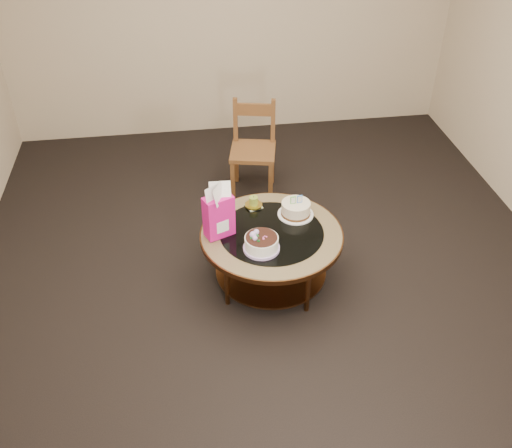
{
  "coord_description": "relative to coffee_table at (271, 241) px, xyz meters",
  "views": [
    {
      "loc": [
        -0.57,
        -3.14,
        2.93
      ],
      "look_at": [
        -0.11,
        0.02,
        0.52
      ],
      "focal_mm": 40.0,
      "sensor_mm": 36.0,
      "label": 1
    }
  ],
  "objects": [
    {
      "name": "ground",
      "position": [
        -0.0,
        0.0,
        -0.38
      ],
      "size": [
        5.0,
        5.0,
        0.0
      ],
      "primitive_type": "plane",
      "color": "black",
      "rests_on": "ground"
    },
    {
      "name": "room_walls",
      "position": [
        -0.0,
        0.0,
        1.16
      ],
      "size": [
        4.52,
        5.02,
        2.61
      ],
      "color": "#C0AD91",
      "rests_on": "ground"
    },
    {
      "name": "coffee_table",
      "position": [
        0.0,
        0.0,
        0.0
      ],
      "size": [
        1.02,
        1.02,
        0.46
      ],
      "color": "brown",
      "rests_on": "ground"
    },
    {
      "name": "decorated_cake",
      "position": [
        -0.1,
        -0.18,
        0.13
      ],
      "size": [
        0.25,
        0.25,
        0.15
      ],
      "rotation": [
        0.0,
        0.0,
        0.36
      ],
      "color": "#C3A0E2",
      "rests_on": "coffee_table"
    },
    {
      "name": "cream_cake",
      "position": [
        0.21,
        0.18,
        0.13
      ],
      "size": [
        0.26,
        0.26,
        0.17
      ],
      "rotation": [
        0.0,
        0.0,
        0.12
      ],
      "color": "white",
      "rests_on": "coffee_table"
    },
    {
      "name": "gift_bag",
      "position": [
        -0.37,
        0.03,
        0.28
      ],
      "size": [
        0.23,
        0.2,
        0.4
      ],
      "rotation": [
        0.0,
        0.0,
        0.39
      ],
      "color": "#F01692",
      "rests_on": "coffee_table"
    },
    {
      "name": "pillar_candle",
      "position": [
        -0.08,
        0.32,
        0.11
      ],
      "size": [
        0.14,
        0.14,
        0.1
      ],
      "rotation": [
        0.0,
        0.0,
        0.35
      ],
      "color": "#DED05B",
      "rests_on": "coffee_table"
    },
    {
      "name": "dining_chair",
      "position": [
        0.04,
        1.25,
        0.05
      ],
      "size": [
        0.46,
        0.46,
        0.84
      ],
      "rotation": [
        0.0,
        0.0,
        -0.21
      ],
      "color": "brown",
      "rests_on": "ground"
    }
  ]
}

